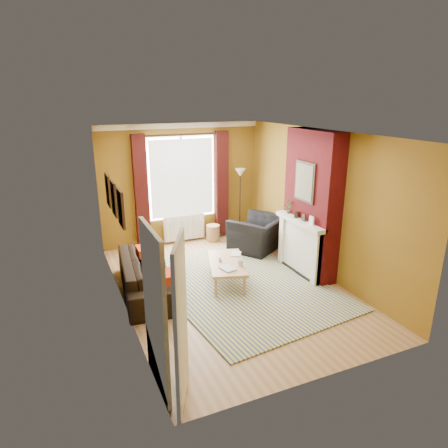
{
  "coord_description": "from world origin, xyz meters",
  "views": [
    {
      "loc": [
        -2.77,
        -6.09,
        3.39
      ],
      "look_at": [
        0.0,
        0.25,
        1.15
      ],
      "focal_mm": 32.0,
      "sensor_mm": 36.0,
      "label": 1
    }
  ],
  "objects_px": {
    "armchair": "(258,234)",
    "wicker_stool": "(213,233)",
    "sofa": "(147,275)",
    "coffee_table": "(227,264)",
    "floor_lamp": "(240,184)"
  },
  "relations": [
    {
      "from": "sofa",
      "to": "floor_lamp",
      "type": "xyz_separation_m",
      "value": [
        2.78,
        1.94,
        1.04
      ]
    },
    {
      "from": "sofa",
      "to": "wicker_stool",
      "type": "bearing_deg",
      "value": -40.74
    },
    {
      "from": "coffee_table",
      "to": "wicker_stool",
      "type": "distance_m",
      "value": 2.3
    },
    {
      "from": "coffee_table",
      "to": "wicker_stool",
      "type": "bearing_deg",
      "value": 91.77
    },
    {
      "from": "coffee_table",
      "to": "armchair",
      "type": "bearing_deg",
      "value": 60.67
    },
    {
      "from": "armchair",
      "to": "sofa",
      "type": "bearing_deg",
      "value": -14.22
    },
    {
      "from": "armchair",
      "to": "coffee_table",
      "type": "bearing_deg",
      "value": 9.11
    },
    {
      "from": "sofa",
      "to": "coffee_table",
      "type": "distance_m",
      "value": 1.47
    },
    {
      "from": "armchair",
      "to": "coffee_table",
      "type": "height_order",
      "value": "armchair"
    },
    {
      "from": "armchair",
      "to": "wicker_stool",
      "type": "bearing_deg",
      "value": -86.91
    },
    {
      "from": "sofa",
      "to": "floor_lamp",
      "type": "relative_size",
      "value": 1.28
    },
    {
      "from": "sofa",
      "to": "wicker_stool",
      "type": "xyz_separation_m",
      "value": [
        2.07,
        1.96,
        -0.12
      ]
    },
    {
      "from": "floor_lamp",
      "to": "sofa",
      "type": "bearing_deg",
      "value": -145.07
    },
    {
      "from": "sofa",
      "to": "wicker_stool",
      "type": "relative_size",
      "value": 5.53
    },
    {
      "from": "wicker_stool",
      "to": "armchair",
      "type": "bearing_deg",
      "value": -52.83
    }
  ]
}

